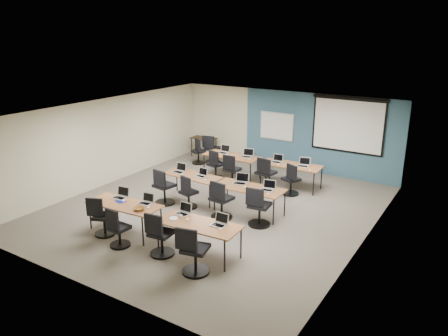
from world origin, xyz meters
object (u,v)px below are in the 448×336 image
Objects in this scene: training_table_front_left at (124,205)px; laptop_3 at (220,222)px; training_table_back_right at (291,166)px; laptop_6 at (241,181)px; laptop_0 at (121,195)px; laptop_4 at (179,170)px; laptop_10 at (277,160)px; whiteboard at (277,126)px; task_chair_10 at (265,177)px; spare_chair_b at (198,153)px; laptop_7 at (268,188)px; projector_screen at (348,122)px; training_table_mid_left at (192,177)px; task_chair_4 at (163,190)px; laptop_11 at (304,164)px; training_table_front_right at (198,225)px; laptop_2 at (184,211)px; laptop_9 at (247,155)px; training_table_back_left at (232,157)px; laptop_8 at (224,151)px; utility_table at (204,140)px; task_chair_9 at (231,172)px; training_table_mid_right at (249,189)px; laptop_1 at (146,201)px; task_chair_7 at (258,210)px; task_chair_6 at (221,203)px; spare_chair_a at (212,151)px; task_chair_11 at (291,182)px; task_chair_5 at (188,195)px; laptop_5 at (202,174)px; task_chair_0 at (102,220)px; task_chair_1 at (118,231)px; task_chair_8 at (215,167)px.

training_table_front_left is 2.58m from laptop_3.
training_table_back_right is 2.34m from laptop_6.
laptop_0 is 2.38m from laptop_4.
whiteboard is at bearing 111.91° from laptop_10.
spare_chair_b is at bearing 168.88° from task_chair_10.
laptop_4 reaches higher than laptop_7.
training_table_mid_left is at bearing -126.92° from projector_screen.
task_chair_4 is 2.20m from laptop_6.
laptop_6 is at bearing 3.67° from laptop_4.
laptop_11 is (2.84, 2.47, -0.00)m from laptop_4.
training_table_front_left is (-0.73, -6.80, -0.76)m from whiteboard.
training_table_front_right is 5.82× the size of laptop_2.
laptop_9 is at bearing 174.03° from laptop_10.
laptop_2 is (1.53, -4.64, 0.10)m from training_table_back_left.
laptop_8 reaches higher than laptop_7.
laptop_10 is at bearing -22.08° from utility_table.
task_chair_9 is (0.43, 4.24, -0.27)m from training_table_front_left.
training_table_back_left is at bearing 179.64° from laptop_9.
training_table_mid_right is 2.75m from laptop_1.
task_chair_7 reaches higher than laptop_6.
training_table_front_left and training_table_back_right have the same top height.
projector_screen is 2.30× the size of task_chair_6.
training_table_front_right is at bearing -88.46° from laptop_10.
spare_chair_a is (-2.13, -0.92, -1.01)m from whiteboard.
laptop_3 is 5.26m from laptop_9.
laptop_7 is 5.12m from spare_chair_b.
laptop_10 is at bearing -16.95° from laptop_9.
task_chair_6 is at bearing -83.61° from task_chair_11.
laptop_9 is at bearing 114.33° from laptop_3.
task_chair_5 is (-1.58, -0.59, -0.30)m from training_table_mid_right.
training_table_back_right is 1.97× the size of task_chair_5.
projector_screen is 4.13m from laptop_8.
laptop_5 reaches higher than training_table_front_left.
task_chair_0 is 7.05m from utility_table.
laptop_6 is at bearing 35.34° from task_chair_0.
laptop_1 reaches higher than task_chair_1.
task_chair_4 reaches higher than training_table_mid_left.
training_table_front_right is at bearing -62.22° from laptop_8.
training_table_front_left is 5.71× the size of laptop_10.
task_chair_11 is at bearing 15.31° from task_chair_8.
task_chair_7 is (2.89, 2.43, 0.03)m from task_chair_0.
laptop_9 is at bearing 91.78° from task_chair_1.
laptop_0 is 4.54m from task_chair_10.
training_table_back_left is at bearing -43.28° from spare_chair_a.
task_chair_5 is 2.82× the size of laptop_7.
task_chair_7 is at bearing -98.01° from projector_screen.
training_table_back_left is at bearing 128.47° from training_table_mid_right.
laptop_4 is 2.44m from laptop_8.
task_chair_1 is at bearing -92.45° from whiteboard.
task_chair_4 is 4.15m from spare_chair_a.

